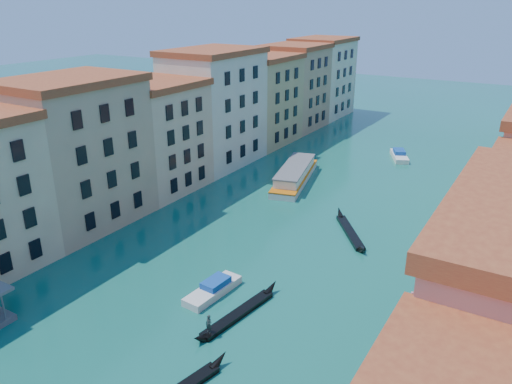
% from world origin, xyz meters
% --- Properties ---
extents(left_bank_palazzos, '(12.80, 128.40, 21.00)m').
position_xyz_m(left_bank_palazzos, '(-26.00, 64.68, 9.71)').
color(left_bank_palazzos, beige).
rests_on(left_bank_palazzos, ground).
extents(quay, '(4.00, 140.00, 1.00)m').
position_xyz_m(quay, '(22.00, 65.00, 0.50)').
color(quay, gray).
rests_on(quay, ground).
extents(mooring_poles_right, '(1.44, 54.24, 3.20)m').
position_xyz_m(mooring_poles_right, '(19.10, 28.80, 1.30)').
color(mooring_poles_right, '#51361B').
rests_on(mooring_poles_right, ground).
extents(vaporetto_far, '(8.76, 19.26, 2.79)m').
position_xyz_m(vaporetto_far, '(-8.30, 69.27, 1.26)').
color(vaporetto_far, beige).
rests_on(vaporetto_far, ground).
extents(gondola_fore, '(2.74, 12.70, 2.54)m').
position_xyz_m(gondola_fore, '(4.60, 31.56, 0.43)').
color(gondola_fore, black).
rests_on(gondola_fore, ground).
extents(gondola_far, '(8.60, 11.14, 1.86)m').
position_xyz_m(gondola_far, '(7.17, 54.86, 0.38)').
color(gondola_far, black).
rests_on(gondola_far, ground).
extents(motorboat_mid, '(2.83, 7.38, 1.50)m').
position_xyz_m(motorboat_mid, '(0.18, 33.61, 0.58)').
color(motorboat_mid, silver).
rests_on(motorboat_mid, ground).
extents(motorboat_far, '(5.58, 8.14, 1.62)m').
position_xyz_m(motorboat_far, '(3.24, 91.58, 0.63)').
color(motorboat_far, silver).
rests_on(motorboat_far, ground).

